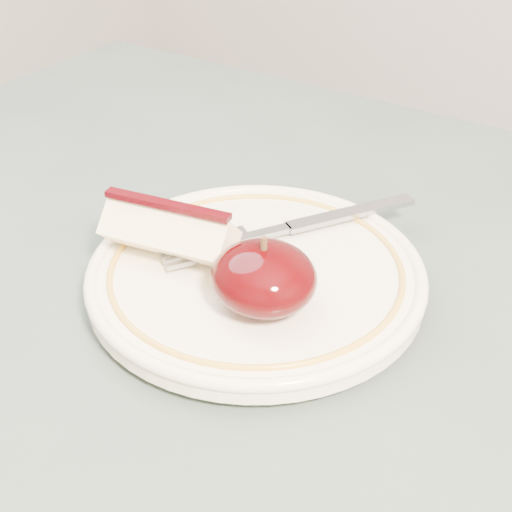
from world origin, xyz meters
The scene contains 5 objects.
table centered at (0.00, 0.00, 0.66)m, with size 0.90×0.90×0.75m.
plate centered at (-0.01, 0.10, 0.76)m, with size 0.22×0.22×0.02m.
apple_half centered at (0.02, 0.07, 0.79)m, with size 0.07×0.06×0.05m.
apple_wedge centered at (-0.06, 0.08, 0.79)m, with size 0.09×0.05×0.04m.
fork centered at (-0.01, 0.15, 0.77)m, with size 0.12×0.17×0.00m.
Camera 1 is at (0.20, -0.22, 1.04)m, focal length 50.00 mm.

